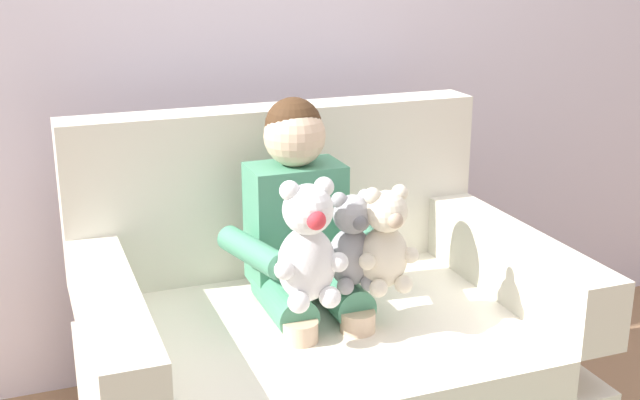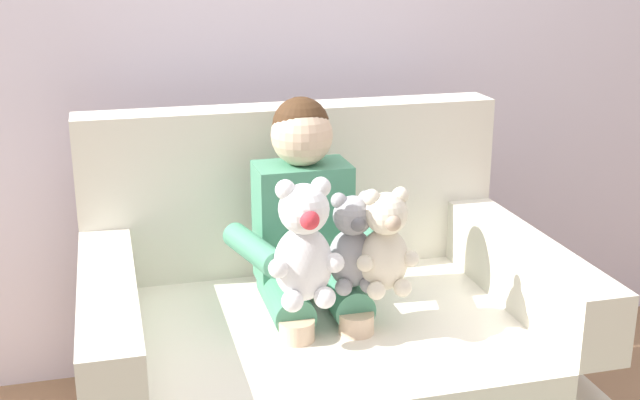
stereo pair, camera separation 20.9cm
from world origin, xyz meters
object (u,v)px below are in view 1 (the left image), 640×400
armchair (317,361)px  plush_grey (352,243)px  plush_white (308,246)px  seated_child (304,235)px  plush_cream (385,242)px

armchair → plush_grey: 0.41m
armchair → plush_white: bearing=-117.8°
seated_child → plush_white: seated_child is taller
plush_cream → plush_white: 0.22m
armchair → seated_child: seated_child is taller
plush_cream → seated_child: bearing=122.5°
armchair → seated_child: (-0.03, 0.04, 0.37)m
armchair → seated_child: size_ratio=1.54×
plush_cream → plush_grey: (-0.08, 0.04, -0.01)m
plush_grey → plush_white: size_ratio=0.82×
armchair → plush_grey: bearing=-65.4°
armchair → plush_white: armchair is taller
seated_child → plush_grey: (0.08, -0.15, 0.02)m
plush_cream → plush_grey: plush_cream is taller
plush_cream → plush_white: bearing=175.9°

